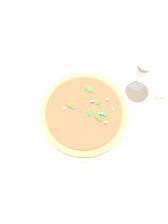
% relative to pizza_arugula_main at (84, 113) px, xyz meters
% --- Properties ---
extents(ground_plane, '(6.00, 6.00, 0.00)m').
position_rel_pizza_arugula_main_xyz_m(ground_plane, '(-0.00, 0.02, -0.02)').
color(ground_plane, beige).
extents(pizza_arugula_main, '(0.33, 0.33, 0.05)m').
position_rel_pizza_arugula_main_xyz_m(pizza_arugula_main, '(0.00, 0.00, 0.00)').
color(pizza_arugula_main, white).
rests_on(pizza_arugula_main, ground_plane).
extents(wine_glass, '(0.09, 0.09, 0.17)m').
position_rel_pizza_arugula_main_xyz_m(wine_glass, '(0.17, 0.17, 0.10)').
color(wine_glass, white).
rests_on(wine_glass, ground_plane).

